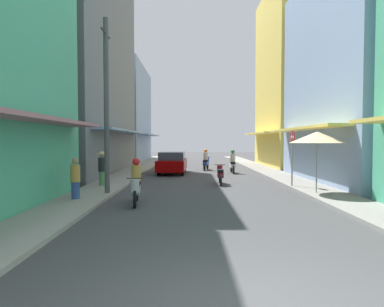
{
  "coord_description": "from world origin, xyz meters",
  "views": [
    {
      "loc": [
        -0.75,
        -3.89,
        2.18
      ],
      "look_at": [
        -0.64,
        12.46,
        1.54
      ],
      "focal_mm": 30.59,
      "sensor_mm": 36.0,
      "label": 1
    }
  ],
  "objects_px": {
    "motorbike_white": "(232,163)",
    "motorbike_blue": "(206,161)",
    "pedestrian_foreground": "(75,180)",
    "parked_car": "(172,162)",
    "motorbike_silver": "(136,184)",
    "motorbike_maroon": "(220,174)",
    "utility_pole": "(106,106)",
    "street_sign_no_entry": "(292,151)",
    "pedestrian_far": "(102,167)",
    "vendor_umbrella": "(317,137)"
  },
  "relations": [
    {
      "from": "pedestrian_far",
      "to": "motorbike_maroon",
      "type": "bearing_deg",
      "value": 12.07
    },
    {
      "from": "street_sign_no_entry",
      "to": "motorbike_blue",
      "type": "bearing_deg",
      "value": 110.42
    },
    {
      "from": "parked_car",
      "to": "pedestrian_far",
      "type": "height_order",
      "value": "pedestrian_far"
    },
    {
      "from": "vendor_umbrella",
      "to": "street_sign_no_entry",
      "type": "xyz_separation_m",
      "value": [
        -0.36,
        1.96,
        -0.6
      ]
    },
    {
      "from": "utility_pole",
      "to": "street_sign_no_entry",
      "type": "relative_size",
      "value": 2.62
    },
    {
      "from": "motorbike_maroon",
      "to": "pedestrian_foreground",
      "type": "relative_size",
      "value": 1.15
    },
    {
      "from": "pedestrian_far",
      "to": "street_sign_no_entry",
      "type": "bearing_deg",
      "value": -1.48
    },
    {
      "from": "motorbike_silver",
      "to": "vendor_umbrella",
      "type": "relative_size",
      "value": 0.71
    },
    {
      "from": "motorbike_maroon",
      "to": "motorbike_silver",
      "type": "bearing_deg",
      "value": -123.64
    },
    {
      "from": "pedestrian_foreground",
      "to": "vendor_umbrella",
      "type": "relative_size",
      "value": 0.62
    },
    {
      "from": "motorbike_silver",
      "to": "pedestrian_far",
      "type": "bearing_deg",
      "value": 119.59
    },
    {
      "from": "pedestrian_foreground",
      "to": "utility_pole",
      "type": "height_order",
      "value": "utility_pole"
    },
    {
      "from": "motorbike_blue",
      "to": "utility_pole",
      "type": "height_order",
      "value": "utility_pole"
    },
    {
      "from": "parked_car",
      "to": "pedestrian_foreground",
      "type": "relative_size",
      "value": 2.63
    },
    {
      "from": "motorbike_maroon",
      "to": "vendor_umbrella",
      "type": "height_order",
      "value": "vendor_umbrella"
    },
    {
      "from": "pedestrian_foreground",
      "to": "parked_car",
      "type": "bearing_deg",
      "value": 73.88
    },
    {
      "from": "motorbike_white",
      "to": "vendor_umbrella",
      "type": "relative_size",
      "value": 0.71
    },
    {
      "from": "motorbike_blue",
      "to": "street_sign_no_entry",
      "type": "height_order",
      "value": "street_sign_no_entry"
    },
    {
      "from": "pedestrian_foreground",
      "to": "motorbike_silver",
      "type": "bearing_deg",
      "value": -9.44
    },
    {
      "from": "pedestrian_far",
      "to": "utility_pole",
      "type": "xyz_separation_m",
      "value": [
        0.78,
        -2.18,
        2.58
      ]
    },
    {
      "from": "motorbike_white",
      "to": "pedestrian_far",
      "type": "relative_size",
      "value": 1.05
    },
    {
      "from": "motorbike_white",
      "to": "vendor_umbrella",
      "type": "bearing_deg",
      "value": -76.47
    },
    {
      "from": "parked_car",
      "to": "utility_pole",
      "type": "xyz_separation_m",
      "value": [
        -2.11,
        -8.69,
        2.81
      ]
    },
    {
      "from": "pedestrian_foreground",
      "to": "pedestrian_far",
      "type": "bearing_deg",
      "value": 89.9
    },
    {
      "from": "motorbike_blue",
      "to": "parked_car",
      "type": "bearing_deg",
      "value": -132.2
    },
    {
      "from": "motorbike_silver",
      "to": "motorbike_white",
      "type": "height_order",
      "value": "same"
    },
    {
      "from": "motorbike_silver",
      "to": "motorbike_maroon",
      "type": "distance_m",
      "value": 6.09
    },
    {
      "from": "vendor_umbrella",
      "to": "utility_pole",
      "type": "bearing_deg",
      "value": 179.99
    },
    {
      "from": "motorbike_white",
      "to": "motorbike_blue",
      "type": "bearing_deg",
      "value": 126.1
    },
    {
      "from": "motorbike_blue",
      "to": "motorbike_white",
      "type": "distance_m",
      "value": 2.83
    },
    {
      "from": "motorbike_silver",
      "to": "motorbike_blue",
      "type": "relative_size",
      "value": 1.02
    },
    {
      "from": "motorbike_maroon",
      "to": "motorbike_blue",
      "type": "xyz_separation_m",
      "value": [
        -0.32,
        7.92,
        0.2
      ]
    },
    {
      "from": "street_sign_no_entry",
      "to": "utility_pole",
      "type": "bearing_deg",
      "value": -166.18
    },
    {
      "from": "parked_car",
      "to": "pedestrian_far",
      "type": "relative_size",
      "value": 2.42
    },
    {
      "from": "motorbike_maroon",
      "to": "utility_pole",
      "type": "bearing_deg",
      "value": -144.87
    },
    {
      "from": "motorbike_white",
      "to": "utility_pole",
      "type": "distance_m",
      "value": 11.26
    },
    {
      "from": "parked_car",
      "to": "vendor_umbrella",
      "type": "distance_m",
      "value": 10.79
    },
    {
      "from": "motorbike_silver",
      "to": "utility_pole",
      "type": "xyz_separation_m",
      "value": [
        -1.42,
        1.7,
        2.85
      ]
    },
    {
      "from": "motorbike_white",
      "to": "parked_car",
      "type": "distance_m",
      "value": 4.04
    },
    {
      "from": "motorbike_blue",
      "to": "motorbike_white",
      "type": "bearing_deg",
      "value": -53.9
    },
    {
      "from": "motorbike_blue",
      "to": "pedestrian_foreground",
      "type": "height_order",
      "value": "same"
    },
    {
      "from": "motorbike_white",
      "to": "utility_pole",
      "type": "height_order",
      "value": "utility_pole"
    },
    {
      "from": "pedestrian_far",
      "to": "pedestrian_foreground",
      "type": "xyz_separation_m",
      "value": [
        -0.01,
        -3.51,
        -0.18
      ]
    },
    {
      "from": "pedestrian_foreground",
      "to": "street_sign_no_entry",
      "type": "relative_size",
      "value": 0.6
    },
    {
      "from": "vendor_umbrella",
      "to": "utility_pole",
      "type": "xyz_separation_m",
      "value": [
        -8.3,
        0.0,
        1.24
      ]
    },
    {
      "from": "motorbike_silver",
      "to": "pedestrian_foreground",
      "type": "distance_m",
      "value": 2.24
    },
    {
      "from": "motorbike_silver",
      "to": "street_sign_no_entry",
      "type": "distance_m",
      "value": 7.55
    },
    {
      "from": "vendor_umbrella",
      "to": "parked_car",
      "type": "bearing_deg",
      "value": 125.47
    },
    {
      "from": "parked_car",
      "to": "pedestrian_foreground",
      "type": "height_order",
      "value": "pedestrian_foreground"
    },
    {
      "from": "vendor_umbrella",
      "to": "motorbike_blue",
      "type": "bearing_deg",
      "value": 108.75
    }
  ]
}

